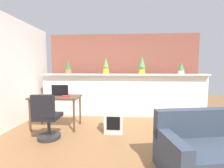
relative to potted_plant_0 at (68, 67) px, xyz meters
The scene contains 14 objects.
ground_plane 2.95m from the potted_plant_0, 51.11° to the right, with size 12.00×12.00×0.00m, color brown.
divider_wall 1.82m from the potted_plant_0, ahead, with size 4.73×0.16×1.21m, color white.
plant_shelf 1.63m from the potted_plant_0, ahead, with size 4.73×0.30×0.04m, color white.
brick_wall_behind 1.73m from the potted_plant_0, 20.56° to the left, with size 4.73×0.10×2.50m, color brown.
potted_plant_0 is the anchor object (origin of this frame).
potted_plant_1 1.12m from the potted_plant_0, ahead, with size 0.17×0.17×0.48m.
potted_plant_2 2.15m from the potted_plant_0, ahead, with size 0.20×0.20×0.52m.
potted_plant_3 3.23m from the potted_plant_0, ahead, with size 0.18×0.18×0.31m.
desk 1.29m from the potted_plant_0, 87.52° to the right, with size 1.10×0.60×0.75m.
tv_monitor 1.10m from the potted_plant_0, 83.23° to the right, with size 0.40×0.04×0.26m, color black.
office_chair 1.98m from the potted_plant_0, 85.28° to the right, with size 0.45×0.45×0.91m.
side_cube_shelf 2.19m from the potted_plant_0, 39.66° to the right, with size 0.40×0.41×0.50m.
book_on_desk 1.35m from the potted_plant_0, 74.22° to the right, with size 0.16×0.10×0.04m, color #B22D33.
couch 3.95m from the potted_plant_0, 40.30° to the right, with size 1.67×1.02×0.80m.
Camera 1 is at (-0.02, -2.52, 1.38)m, focal length 24.91 mm.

